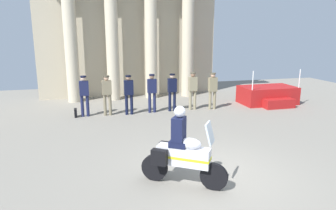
% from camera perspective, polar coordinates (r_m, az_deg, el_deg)
% --- Properties ---
extents(ground_plane, '(28.00, 28.00, 0.00)m').
position_cam_1_polar(ground_plane, '(8.24, 8.29, -12.26)').
color(ground_plane, gray).
extents(colonnade_backdrop, '(9.74, 1.50, 7.35)m').
position_cam_1_polar(colonnade_backdrop, '(17.23, -6.94, 14.51)').
color(colonnade_backdrop, '#B6AB91').
rests_on(colonnade_backdrop, ground_plane).
extents(reviewing_stand, '(2.68, 2.05, 1.76)m').
position_cam_1_polar(reviewing_stand, '(16.39, 17.77, 1.64)').
color(reviewing_stand, '#A51919').
rests_on(reviewing_stand, ground_plane).
extents(officer_in_row_0, '(0.39, 0.24, 1.74)m').
position_cam_1_polar(officer_in_row_0, '(13.59, -15.00, 2.18)').
color(officer_in_row_0, '#191E42').
rests_on(officer_in_row_0, ground_plane).
extents(officer_in_row_1, '(0.39, 0.24, 1.73)m').
position_cam_1_polar(officer_in_row_1, '(13.55, -11.04, 2.33)').
color(officer_in_row_1, '#7A7056').
rests_on(officer_in_row_1, ground_plane).
extents(officer_in_row_2, '(0.39, 0.24, 1.71)m').
position_cam_1_polar(officer_in_row_2, '(13.56, -7.15, 2.44)').
color(officer_in_row_2, black).
rests_on(officer_in_row_2, ground_plane).
extents(officer_in_row_3, '(0.39, 0.24, 1.72)m').
position_cam_1_polar(officer_in_row_3, '(13.82, -2.93, 2.73)').
color(officer_in_row_3, '#191E42').
rests_on(officer_in_row_3, ground_plane).
extents(officer_in_row_4, '(0.39, 0.24, 1.70)m').
position_cam_1_polar(officer_in_row_4, '(14.07, 0.77, 2.90)').
color(officer_in_row_4, black).
rests_on(officer_in_row_4, ground_plane).
extents(officer_in_row_5, '(0.39, 0.24, 1.74)m').
position_cam_1_polar(officer_in_row_5, '(14.36, 4.53, 3.16)').
color(officer_in_row_5, gray).
rests_on(officer_in_row_5, ground_plane).
extents(officer_in_row_6, '(0.39, 0.24, 1.69)m').
position_cam_1_polar(officer_in_row_6, '(14.57, 8.13, 3.10)').
color(officer_in_row_6, '#847A5B').
rests_on(officer_in_row_6, ground_plane).
extents(motorcycle_with_rider, '(1.79, 1.30, 1.90)m').
position_cam_1_polar(motorcycle_with_rider, '(7.34, 2.31, -8.63)').
color(motorcycle_with_rider, black).
rests_on(motorcycle_with_rider, ground_plane).
extents(briefcase_on_ground, '(0.10, 0.32, 0.36)m').
position_cam_1_polar(briefcase_on_ground, '(13.78, -16.45, -1.38)').
color(briefcase_on_ground, black).
rests_on(briefcase_on_ground, ground_plane).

